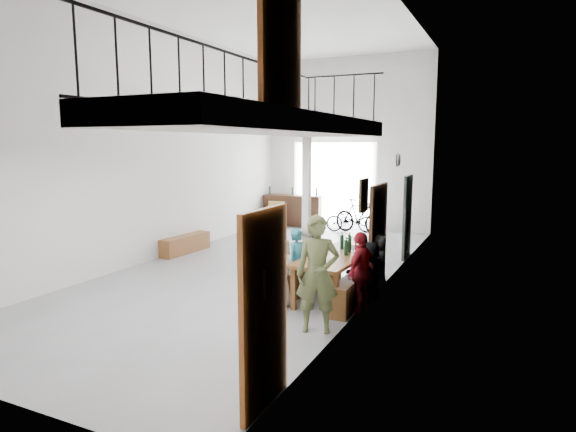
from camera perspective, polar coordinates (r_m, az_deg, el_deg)
The scene contains 24 objects.
floor at distance 10.68m, azimuth -3.39°, elevation -6.35°, with size 12.00×12.00×0.00m, color slate.
room_walls at distance 10.36m, azimuth -3.57°, elevation 13.03°, with size 12.00×12.00×12.00m.
gateway_portal at distance 15.99m, azimuth 5.43°, elevation 3.66°, with size 2.80×0.08×2.80m, color white.
right_wall_decor at distance 7.61m, azimuth 7.83°, elevation 0.94°, with size 0.07×8.28×5.07m.
balcony at distance 6.64m, azimuth -1.31°, elevation 10.50°, with size 1.52×5.62×4.00m.
tasting_table at distance 8.62m, azimuth 5.91°, elevation -5.13°, with size 1.07×2.26×0.79m.
bench_inner at distance 8.99m, azimuth 1.60°, elevation -7.50°, with size 0.36×2.23×0.51m, color brown.
bench_wall at distance 8.64m, azimuth 8.23°, elevation -8.25°, with size 0.29×2.21×0.51m, color brown.
tableware at distance 8.79m, azimuth 6.77°, elevation -3.32°, with size 0.50×1.47×0.35m.
side_bench at distance 12.51m, azimuth -12.06°, elevation -3.28°, with size 0.35×1.59×0.45m, color brown.
oak_barrel at distance 16.12m, azimuth -1.36°, elevation 0.24°, with size 0.58×0.58×0.85m.
serving_counter at distance 16.32m, azimuth 0.57°, elevation 0.67°, with size 1.96×0.54×1.03m, color #382213.
counter_bottles at distance 16.23m, azimuth 0.56°, elevation 2.96°, with size 1.71×0.25×0.28m.
guest_left_a at distance 8.17m, azimuth -0.88°, elevation -6.60°, with size 0.59×0.38×1.21m, color silver.
guest_left_b at distance 8.66m, azimuth 1.15°, elevation -5.59°, with size 0.46×0.30×1.25m, color #266C80.
guest_left_c at distance 9.17m, azimuth 2.42°, elevation -5.00°, with size 0.58×0.45×1.18m, color silver.
guest_left_d at distance 9.80m, azimuth 3.19°, elevation -4.25°, with size 0.74×0.42×1.14m, color #266C80.
guest_right_a at distance 8.00m, azimuth 8.64°, elevation -6.56°, with size 0.78×0.33×1.34m, color red.
guest_right_b at distance 8.58m, azimuth 9.71°, elevation -6.46°, with size 0.99×0.32×1.07m, color black.
guest_right_c at distance 9.11m, azimuth 10.61°, elevation -5.53°, with size 0.54×0.35×1.10m, color silver.
host_standing at distance 7.05m, azimuth 3.52°, elevation -6.88°, with size 0.63×0.41×1.73m, color #4D532F.
potted_plant at distance 10.29m, azimuth 10.37°, elevation -5.82°, with size 0.39×0.33×0.43m, color #1D4718.
bicycle_near at distance 15.23m, azimuth 7.41°, elevation -0.41°, with size 0.53×1.52×0.80m, color black.
bicycle_far at distance 14.96m, azimuth 8.46°, elevation -0.08°, with size 0.50×1.77×1.06m, color black.
Camera 1 is at (4.91, -9.08, 2.73)m, focal length 30.00 mm.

